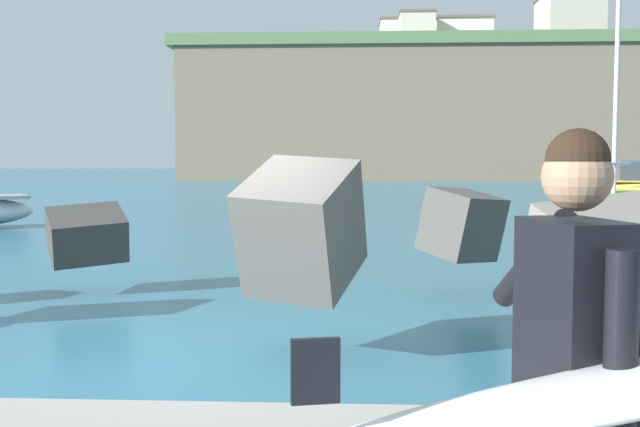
# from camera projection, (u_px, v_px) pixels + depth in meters

# --- Properties ---
(ground_plane) EXTENTS (400.00, 400.00, 0.00)m
(ground_plane) POSITION_uv_depth(u_px,v_px,m) (209.00, 364.00, 6.96)
(ground_plane) COLOR #2D6B84
(breakwater_jetty) EXTENTS (32.86, 6.91, 2.39)m
(breakwater_jetty) POSITION_uv_depth(u_px,v_px,m) (317.00, 236.00, 7.96)
(breakwater_jetty) COLOR #4C4944
(breakwater_jetty) RESTS_ON ground
(surfer_with_board) EXTENTS (2.12, 1.35, 1.78)m
(surfer_with_board) POSITION_uv_depth(u_px,v_px,m) (602.00, 380.00, 2.14)
(surfer_with_board) COLOR black
(surfer_with_board) RESTS_ON walkway_path
(boat_mid_centre) EXTENTS (4.42, 5.65, 6.13)m
(boat_mid_centre) POSITION_uv_depth(u_px,v_px,m) (609.00, 217.00, 18.26)
(boat_mid_centre) COLOR beige
(boat_mid_centre) RESTS_ON ground
(mooring_buoy_inner) EXTENTS (0.44, 0.44, 0.44)m
(mooring_buoy_inner) POSITION_uv_depth(u_px,v_px,m) (480.00, 203.00, 29.95)
(mooring_buoy_inner) COLOR silver
(mooring_buoy_inner) RESTS_ON ground
(headland_bluff) EXTENTS (84.12, 38.06, 14.96)m
(headland_bluff) POSITION_uv_depth(u_px,v_px,m) (537.00, 117.00, 91.56)
(headland_bluff) COLOR #756651
(headland_bluff) RESTS_ON ground
(station_building_west) EXTENTS (6.60, 8.18, 6.42)m
(station_building_west) POSITION_uv_depth(u_px,v_px,m) (569.00, 22.00, 85.20)
(station_building_west) COLOR #B2ADA3
(station_building_west) RESTS_ON headland_bluff
(station_building_central) EXTENTS (7.19, 8.27, 4.98)m
(station_building_central) POSITION_uv_depth(u_px,v_px,m) (461.00, 41.00, 94.02)
(station_building_central) COLOR silver
(station_building_central) RESTS_ON headland_bluff
(station_building_east) EXTENTS (4.40, 4.79, 4.91)m
(station_building_east) POSITION_uv_depth(u_px,v_px,m) (416.00, 33.00, 88.64)
(station_building_east) COLOR beige
(station_building_east) RESTS_ON headland_bluff
(station_building_annex) EXTENTS (5.98, 5.90, 6.22)m
(station_building_annex) POSITION_uv_depth(u_px,v_px,m) (401.00, 43.00, 100.14)
(station_building_annex) COLOR silver
(station_building_annex) RESTS_ON headland_bluff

